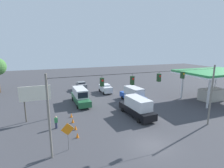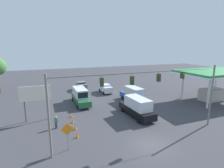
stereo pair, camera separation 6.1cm
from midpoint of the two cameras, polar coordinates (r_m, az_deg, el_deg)
ground_plane at (r=19.62m, az=12.74°, el=-18.89°), size 140.00×140.00×0.00m
overhead_signal_span at (r=18.81m, az=10.79°, el=-3.34°), size 19.62×0.38×7.84m
sedan_white_oncoming_deep at (r=38.66m, az=-2.10°, el=-1.39°), size 2.04×4.40×1.92m
box_truck_green_withflow_far at (r=31.81m, az=-10.21°, el=-3.86°), size 2.41×7.34×2.76m
box_truck_blue_oncoming_far at (r=32.54m, az=7.01°, el=-3.41°), size 2.76×6.44×2.75m
box_truck_black_crossing_near at (r=25.92m, az=8.24°, el=-7.42°), size 2.77×7.10×2.84m
sedan_grey_withflow_deep at (r=41.66m, az=-9.90°, el=-0.55°), size 2.13×3.99×1.96m
traffic_cone_nearest at (r=20.74m, az=-11.19°, el=-16.06°), size 0.34×0.34×0.59m
traffic_cone_second at (r=22.53m, az=-11.80°, el=-13.71°), size 0.34×0.34×0.59m
traffic_cone_third at (r=24.51m, az=-12.63°, el=-11.56°), size 0.34×0.34×0.59m
traffic_cone_fourth at (r=26.29m, az=-13.10°, el=-9.92°), size 0.34×0.34×0.59m
gas_station at (r=37.61m, az=30.32°, el=1.45°), size 12.90×8.56×5.68m
roadside_billboard at (r=25.69m, az=-23.71°, el=-3.51°), size 4.01×0.16×4.89m
work_zone_sign at (r=18.00m, az=-14.24°, el=-14.75°), size 1.27×0.06×2.84m
pedestrian at (r=23.28m, az=-17.74°, el=-11.79°), size 0.40×0.28×1.62m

